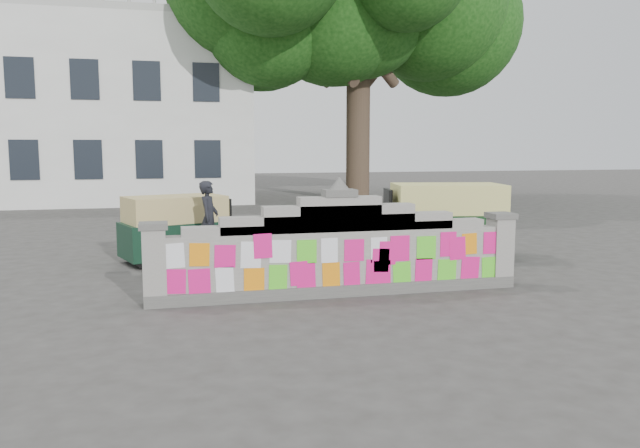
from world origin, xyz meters
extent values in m
plane|color=#383533|center=(0.00, 0.00, 0.00)|extent=(100.00, 100.00, 0.00)
cube|color=#4C4C49|center=(0.00, 0.00, 0.10)|extent=(6.40, 0.42, 0.20)
cube|color=gray|center=(0.00, 0.00, 0.60)|extent=(6.40, 0.32, 1.00)
cube|color=gray|center=(0.00, 0.00, 1.17)|extent=(5.20, 0.32, 0.14)
cube|color=gray|center=(0.00, 0.00, 1.24)|extent=(4.00, 0.32, 0.28)
cube|color=gray|center=(0.00, 0.00, 1.32)|extent=(2.60, 0.32, 0.44)
cube|color=gray|center=(0.00, 0.00, 1.39)|extent=(1.40, 0.32, 0.58)
cube|color=#4C4C49|center=(0.00, 0.00, 1.74)|extent=(0.55, 0.36, 0.12)
cone|color=#4C4C49|center=(0.00, 0.00, 1.90)|extent=(0.36, 0.36, 0.22)
cube|color=gray|center=(-3.02, 0.00, 0.62)|extent=(0.36, 0.40, 1.24)
cube|color=#4C4C49|center=(-3.02, 0.00, 1.28)|extent=(0.44, 0.44, 0.10)
cube|color=gray|center=(3.02, 0.00, 0.62)|extent=(0.36, 0.40, 1.24)
cube|color=#4C4C49|center=(3.02, 0.00, 1.28)|extent=(0.44, 0.44, 0.10)
cube|color=silver|center=(-7.00, 22.00, 4.00)|extent=(16.00, 10.00, 8.00)
cylinder|color=#38281E|center=(6.00, 18.00, 3.00)|extent=(1.10, 1.10, 6.00)
ellipsoid|color=#0F380C|center=(6.00, 18.00, 9.00)|extent=(12.00, 10.00, 6.00)
imported|color=black|center=(-1.96, 2.91, 0.46)|extent=(1.86, 1.17, 0.92)
imported|color=black|center=(-1.96, 2.91, 0.78)|extent=(0.55, 0.66, 1.57)
imported|color=#248744|center=(1.08, 2.81, 0.79)|extent=(0.96, 0.97, 1.58)
cube|color=black|center=(-2.62, 3.89, 0.51)|extent=(2.51, 1.87, 0.74)
cube|color=tan|center=(-2.62, 3.89, 1.16)|extent=(2.31, 1.76, 0.56)
cube|color=black|center=(-1.52, 4.26, 0.51)|extent=(0.65, 0.77, 0.65)
cube|color=black|center=(-1.52, 4.26, 1.07)|extent=(0.28, 0.64, 0.56)
cylinder|color=black|center=(-1.43, 4.29, 0.23)|extent=(0.48, 0.26, 0.47)
cylinder|color=black|center=(-3.25, 3.13, 0.23)|extent=(0.48, 0.26, 0.47)
cylinder|color=black|center=(-3.58, 4.10, 0.23)|extent=(0.48, 0.26, 0.47)
cube|color=black|center=(3.34, 2.83, 0.60)|extent=(2.82, 1.88, 0.87)
cube|color=#D4CD71|center=(3.34, 2.83, 1.36)|extent=(2.60, 1.78, 0.65)
cube|color=black|center=(2.01, 3.09, 0.60)|extent=(0.68, 0.85, 0.76)
cube|color=black|center=(2.01, 3.09, 1.25)|extent=(0.23, 0.76, 0.65)
cylinder|color=black|center=(1.90, 3.11, 0.27)|extent=(0.56, 0.23, 0.54)
cylinder|color=black|center=(4.41, 3.23, 0.27)|extent=(0.56, 0.23, 0.54)
cylinder|color=black|center=(4.18, 2.06, 0.27)|extent=(0.56, 0.23, 0.54)
camera|label=1|loc=(-2.84, -10.00, 2.50)|focal=35.00mm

